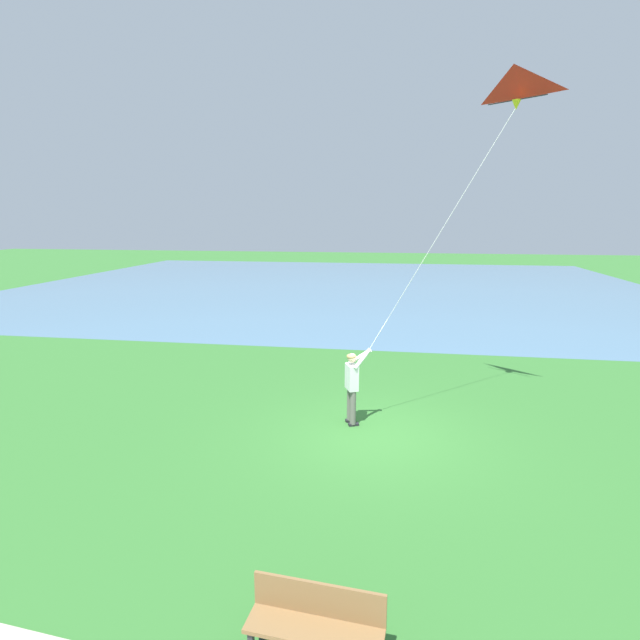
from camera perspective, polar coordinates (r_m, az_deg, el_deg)
name	(u,v)px	position (r m, az deg, el deg)	size (l,w,h in m)	color
ground_plane	(375,435)	(11.49, 6.32, -13.05)	(120.00, 120.00, 0.00)	#33702D
lake_water	(337,285)	(36.27, 1.99, 4.08)	(36.00, 44.00, 0.01)	teal
person_kite_flyer	(353,382)	(11.66, 3.78, -7.09)	(0.49, 0.63, 1.83)	#232328
flying_kite	(512,88)	(12.85, 21.25, 23.62)	(1.83, 3.76, 6.31)	red
park_bench_near_walkway	(316,620)	(6.29, -0.46, -31.25)	(0.58, 1.53, 0.88)	olive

